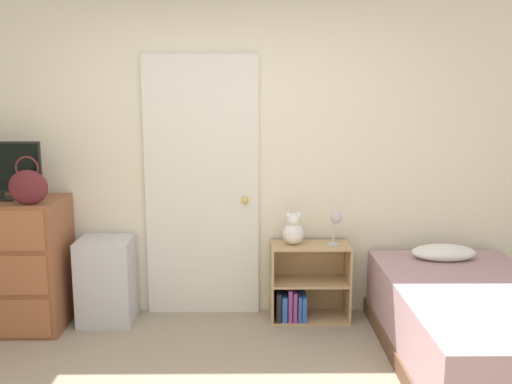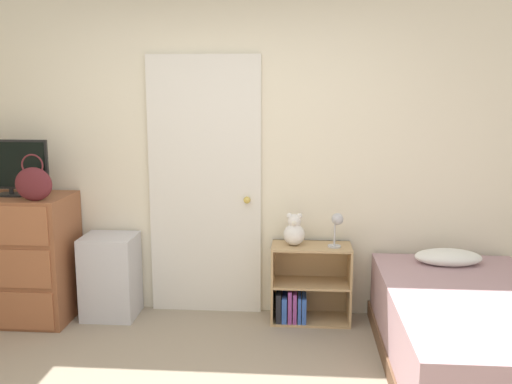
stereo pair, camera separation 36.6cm
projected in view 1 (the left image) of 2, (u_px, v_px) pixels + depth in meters
The scene contains 10 objects.
wall_back at pixel (225, 158), 4.57m from camera, with size 10.00×0.06×2.55m.
door_closed at pixel (202, 188), 4.55m from camera, with size 0.91×0.09×2.09m.
dresser at pixel (5, 264), 4.36m from camera, with size 0.92×0.56×1.00m.
tv at pixel (0, 170), 4.24m from camera, with size 0.62×0.16×0.44m.
handbag at pixel (28, 187), 4.06m from camera, with size 0.28×0.10×0.35m.
storage_bin at pixel (107, 280), 4.49m from camera, with size 0.42×0.37×0.67m.
bookshelf at pixel (304, 288), 4.55m from camera, with size 0.62×0.31×0.62m.
teddy_bear at pixel (293, 231), 4.46m from camera, with size 0.17×0.17×0.26m.
desk_lamp at pixel (336, 222), 4.41m from camera, with size 0.12×0.11×0.27m.
bed at pixel (475, 327), 3.78m from camera, with size 1.10×1.92×0.64m.
Camera 1 is at (0.21, -2.57, 1.82)m, focal length 40.00 mm.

